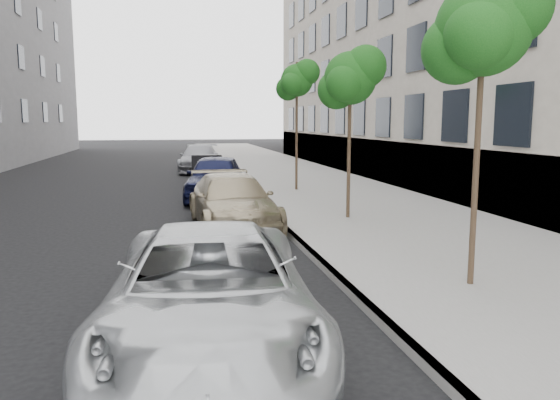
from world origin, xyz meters
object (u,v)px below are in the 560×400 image
object	(u,v)px
minivan	(210,292)
suv	(233,202)
sedan_rear	(200,158)
sedan_blue	(216,177)
tree_near	(485,28)
tree_mid	(351,78)
tree_far	(297,81)
sedan_black	(207,170)

from	to	relation	value
minivan	suv	distance (m)	7.86
suv	sedan_rear	size ratio (longest dim) A/B	0.94
minivan	sedan_blue	world-z (taller)	sedan_blue
tree_near	suv	xyz separation A→B (m)	(-3.33, 6.23, -3.58)
tree_mid	tree_far	distance (m)	6.51
tree_near	minivan	distance (m)	5.91
tree_near	sedan_blue	xyz separation A→B (m)	(-3.33, 11.68, -3.47)
tree_mid	suv	xyz separation A→B (m)	(-3.33, -0.27, -3.29)
tree_far	suv	xyz separation A→B (m)	(-3.33, -6.77, -3.68)
sedan_blue	suv	bearing A→B (deg)	-80.31
suv	sedan_black	size ratio (longest dim) A/B	1.24
sedan_rear	sedan_blue	bearing A→B (deg)	-83.04
tree_far	sedan_blue	distance (m)	5.06
tree_mid	suv	size ratio (longest dim) A/B	0.97
sedan_blue	sedan_black	distance (m)	5.04
minivan	tree_mid	bearing A→B (deg)	65.36
sedan_blue	sedan_rear	xyz separation A→B (m)	(0.00, 11.21, -0.06)
sedan_blue	minivan	bearing A→B (deg)	-85.27
suv	sedan_blue	bearing A→B (deg)	86.50
tree_far	sedan_rear	distance (m)	11.06
tree_far	sedan_blue	bearing A→B (deg)	-158.43
suv	sedan_black	bearing A→B (deg)	86.50
tree_far	suv	bearing A→B (deg)	-116.18
minivan	sedan_rear	world-z (taller)	sedan_rear
tree_near	sedan_blue	distance (m)	12.63
tree_mid	sedan_black	world-z (taller)	tree_mid
tree_far	sedan_black	world-z (taller)	tree_far
sedan_blue	sedan_black	xyz separation A→B (m)	(0.00, 5.03, -0.16)
tree_far	suv	world-z (taller)	tree_far
tree_mid	minivan	xyz separation A→B (m)	(-4.47, -8.04, -3.25)
suv	sedan_rear	xyz separation A→B (m)	(0.00, 16.66, 0.04)
minivan	sedan_black	size ratio (longest dim) A/B	1.36
tree_mid	suv	bearing A→B (deg)	-175.39
tree_near	tree_far	world-z (taller)	tree_far
suv	sedan_blue	xyz separation A→B (m)	(0.00, 5.45, 0.11)
tree_near	sedan_black	distance (m)	17.43
minivan	sedan_black	world-z (taller)	minivan
sedan_rear	suv	bearing A→B (deg)	-83.04
sedan_black	sedan_rear	world-z (taller)	sedan_rear
tree_far	minivan	bearing A→B (deg)	-107.10
sedan_rear	tree_near	bearing A→B (deg)	-74.77
suv	sedan_blue	world-z (taller)	sedan_blue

